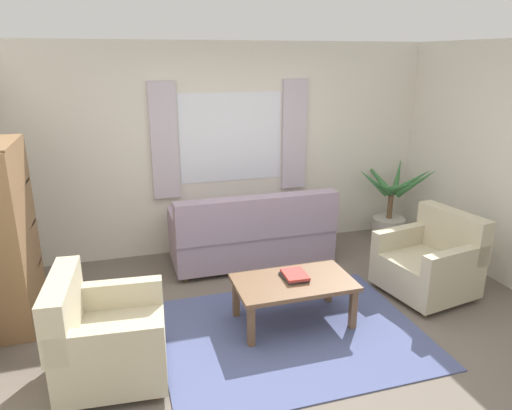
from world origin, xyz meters
TOP-DOWN VIEW (x-y plane):
  - ground_plane at (0.00, 0.00)m, footprint 6.24×6.24m
  - wall_back at (0.00, 2.26)m, footprint 5.32×0.12m
  - window_with_curtains at (0.00, 2.18)m, footprint 1.98×0.07m
  - area_rug at (0.00, 0.00)m, footprint 2.33×1.83m
  - couch at (0.09, 1.58)m, footprint 1.90×0.82m
  - armchair_left at (-1.61, -0.13)m, footprint 0.89×0.91m
  - armchair_right at (1.68, 0.32)m, footprint 0.95×0.97m
  - coffee_table at (0.08, 0.18)m, footprint 1.10×0.64m
  - book_stack_on_table at (0.11, 0.23)m, footprint 0.23×0.28m
  - potted_plant at (2.12, 1.80)m, footprint 0.98×1.17m
  - bookshelf at (-2.35, 1.04)m, footprint 0.30×0.94m

SIDE VIEW (x-z plane):
  - ground_plane at x=0.00m, z-range 0.00..0.00m
  - area_rug at x=0.00m, z-range 0.00..0.01m
  - armchair_left at x=-1.61m, z-range -0.09..0.79m
  - armchair_right at x=1.68m, z-range -0.09..0.79m
  - couch at x=0.09m, z-range -0.09..0.83m
  - coffee_table at x=0.08m, z-range 0.16..0.60m
  - potted_plant at x=2.12m, z-range -0.12..0.97m
  - book_stack_on_table at x=0.11m, z-range 0.44..0.49m
  - bookshelf at x=-2.35m, z-range 0.02..1.74m
  - wall_back at x=0.00m, z-range 0.00..2.60m
  - window_with_curtains at x=0.00m, z-range 0.75..2.15m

